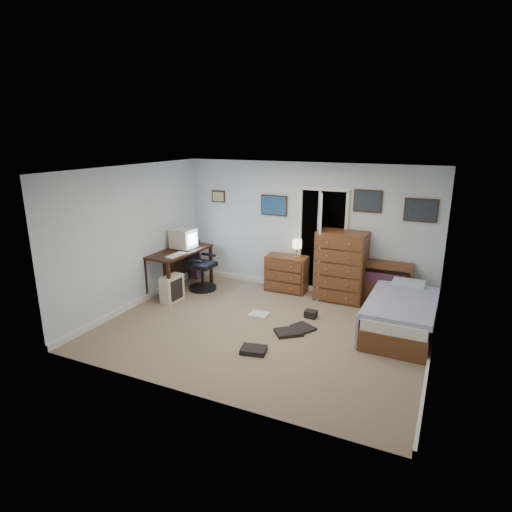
{
  "coord_description": "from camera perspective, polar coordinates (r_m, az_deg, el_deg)",
  "views": [
    {
      "loc": [
        2.54,
        -5.71,
        3.0
      ],
      "look_at": [
        -0.26,
        0.3,
        1.1
      ],
      "focal_mm": 30.0,
      "sensor_mm": 36.0,
      "label": 1
    }
  ],
  "objects": [
    {
      "name": "doorway",
      "position": [
        8.52,
        9.35,
        2.21
      ],
      "size": [
        0.96,
        1.12,
        2.05
      ],
      "color": "black",
      "rests_on": "floor"
    },
    {
      "name": "wall_posters",
      "position": [
        8.04,
        10.53,
        6.75
      ],
      "size": [
        4.38,
        0.04,
        0.6
      ],
      "color": "#331E11",
      "rests_on": "floor"
    },
    {
      "name": "media_stack",
      "position": [
        9.2,
        -8.09,
        -0.44
      ],
      "size": [
        0.18,
        0.18,
        0.85
      ],
      "primitive_type": "cube",
      "rotation": [
        0.0,
        0.0,
        -0.06
      ],
      "color": "maroon",
      "rests_on": "floor"
    },
    {
      "name": "tall_dresser",
      "position": [
        8.02,
        11.27,
        -1.35
      ],
      "size": [
        0.9,
        0.54,
        1.31
      ],
      "primitive_type": "cube",
      "rotation": [
        0.0,
        0.0,
        -0.02
      ],
      "color": "#5D2F1D",
      "rests_on": "floor"
    },
    {
      "name": "crt_monitor",
      "position": [
        8.49,
        -9.64,
        2.32
      ],
      "size": [
        0.45,
        0.42,
        0.4
      ],
      "rotation": [
        0.0,
        0.0,
        -0.06
      ],
      "color": "beige",
      "rests_on": "computer_desk"
    },
    {
      "name": "low_dresser",
      "position": [
        8.43,
        4.11,
        -2.34
      ],
      "size": [
        0.81,
        0.42,
        0.71
      ],
      "primitive_type": "cube",
      "rotation": [
        0.0,
        0.0,
        0.03
      ],
      "color": "#5D2F1D",
      "rests_on": "floor"
    },
    {
      "name": "floor",
      "position": [
        6.94,
        0.91,
        -9.72
      ],
      "size": [
        5.0,
        4.0,
        0.02
      ],
      "primitive_type": "cube",
      "color": "#826C59",
      "rests_on": "ground"
    },
    {
      "name": "floor_clutter",
      "position": [
        6.82,
        3.33,
        -9.83
      ],
      "size": [
        1.23,
        1.74,
        0.12
      ],
      "rotation": [
        0.0,
        0.0,
        0.39
      ],
      "color": "black",
      "rests_on": "floor"
    },
    {
      "name": "headboard_bookcase",
      "position": [
        8.06,
        16.91,
        -3.37
      ],
      "size": [
        0.9,
        0.24,
        0.8
      ],
      "rotation": [
        0.0,
        0.0,
        0.01
      ],
      "color": "#5D2F1D",
      "rests_on": "floor"
    },
    {
      "name": "computer_desk",
      "position": [
        8.54,
        -10.73,
        -0.38
      ],
      "size": [
        0.74,
        1.46,
        0.82
      ],
      "rotation": [
        0.0,
        0.0,
        -0.06
      ],
      "color": "#321E10",
      "rests_on": "floor"
    },
    {
      "name": "office_chair",
      "position": [
        8.55,
        -7.55,
        -1.62
      ],
      "size": [
        0.56,
        0.56,
        1.12
      ],
      "rotation": [
        0.0,
        0.0,
        -0.03
      ],
      "color": "black",
      "rests_on": "floor"
    },
    {
      "name": "keyboard",
      "position": [
        8.05,
        -10.65,
        0.12
      ],
      "size": [
        0.19,
        0.45,
        0.03
      ],
      "primitive_type": "cube",
      "rotation": [
        0.0,
        0.0,
        -0.06
      ],
      "color": "beige",
      "rests_on": "computer_desk"
    },
    {
      "name": "pc_tower",
      "position": [
        8.07,
        -11.13,
        -4.29
      ],
      "size": [
        0.25,
        0.47,
        0.49
      ],
      "rotation": [
        0.0,
        0.0,
        -0.06
      ],
      "color": "beige",
      "rests_on": "floor"
    },
    {
      "name": "bed",
      "position": [
        7.1,
        18.69,
        -7.37
      ],
      "size": [
        1.03,
        1.88,
        0.61
      ],
      "rotation": [
        0.0,
        0.0,
        -0.01
      ],
      "color": "#5D2F1D",
      "rests_on": "floor"
    },
    {
      "name": "table_lamp",
      "position": [
        8.19,
        5.5,
        1.53
      ],
      "size": [
        0.18,
        0.18,
        0.35
      ],
      "rotation": [
        0.0,
        0.0,
        0.03
      ],
      "color": "gold",
      "rests_on": "low_dresser"
    }
  ]
}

